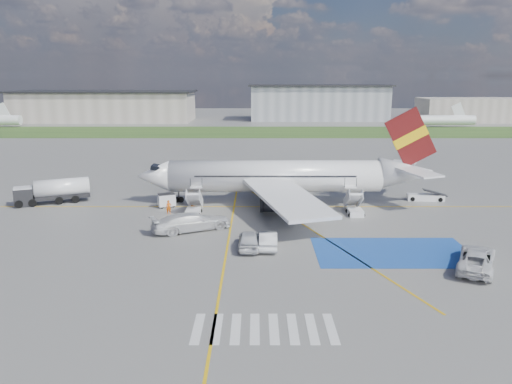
{
  "coord_description": "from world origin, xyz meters",
  "views": [
    {
      "loc": [
        -2.32,
        -46.58,
        15.52
      ],
      "look_at": [
        -2.33,
        4.88,
        3.5
      ],
      "focal_mm": 35.0,
      "sensor_mm": 36.0,
      "label": 1
    }
  ],
  "objects_px": {
    "fuel_tanker": "(53,193)",
    "car_silver_b": "(268,239)",
    "car_silver_a": "(249,239)",
    "belt_loader": "(426,197)",
    "van_white_b": "(192,219)",
    "van_white_a": "(477,255)",
    "gpu_cart": "(167,201)",
    "airliner": "(287,176)"
  },
  "relations": [
    {
      "from": "car_silver_a",
      "to": "van_white_a",
      "type": "height_order",
      "value": "van_white_a"
    },
    {
      "from": "car_silver_a",
      "to": "van_white_b",
      "type": "xyz_separation_m",
      "value": [
        -5.95,
        5.46,
        0.38
      ]
    },
    {
      "from": "airliner",
      "to": "belt_loader",
      "type": "bearing_deg",
      "value": 3.98
    },
    {
      "from": "van_white_b",
      "to": "van_white_a",
      "type": "bearing_deg",
      "value": -138.76
    },
    {
      "from": "car_silver_a",
      "to": "van_white_b",
      "type": "relative_size",
      "value": 0.79
    },
    {
      "from": "belt_loader",
      "to": "car_silver_b",
      "type": "xyz_separation_m",
      "value": [
        -20.56,
        -17.98,
        0.41
      ]
    },
    {
      "from": "gpu_cart",
      "to": "car_silver_a",
      "type": "distance_m",
      "value": 18.01
    },
    {
      "from": "van_white_b",
      "to": "fuel_tanker",
      "type": "bearing_deg",
      "value": 32.57
    },
    {
      "from": "fuel_tanker",
      "to": "car_silver_b",
      "type": "distance_m",
      "value": 31.23
    },
    {
      "from": "car_silver_a",
      "to": "van_white_a",
      "type": "bearing_deg",
      "value": 165.6
    },
    {
      "from": "gpu_cart",
      "to": "car_silver_b",
      "type": "xyz_separation_m",
      "value": [
        11.96,
        -14.64,
        0.02
      ]
    },
    {
      "from": "belt_loader",
      "to": "car_silver_a",
      "type": "xyz_separation_m",
      "value": [
        -22.33,
        -18.19,
        0.47
      ]
    },
    {
      "from": "airliner",
      "to": "fuel_tanker",
      "type": "bearing_deg",
      "value": -179.73
    },
    {
      "from": "airliner",
      "to": "car_silver_a",
      "type": "distance_m",
      "value": 17.71
    },
    {
      "from": "belt_loader",
      "to": "van_white_b",
      "type": "bearing_deg",
      "value": -149.22
    },
    {
      "from": "fuel_tanker",
      "to": "van_white_a",
      "type": "relative_size",
      "value": 1.54
    },
    {
      "from": "gpu_cart",
      "to": "van_white_b",
      "type": "bearing_deg",
      "value": -88.77
    },
    {
      "from": "fuel_tanker",
      "to": "van_white_a",
      "type": "distance_m",
      "value": 48.63
    },
    {
      "from": "van_white_a",
      "to": "airliner",
      "type": "bearing_deg",
      "value": -30.17
    },
    {
      "from": "gpu_cart",
      "to": "car_silver_b",
      "type": "distance_m",
      "value": 18.9
    },
    {
      "from": "belt_loader",
      "to": "car_silver_b",
      "type": "distance_m",
      "value": 27.32
    },
    {
      "from": "gpu_cart",
      "to": "van_white_a",
      "type": "height_order",
      "value": "van_white_a"
    },
    {
      "from": "gpu_cart",
      "to": "van_white_a",
      "type": "xyz_separation_m",
      "value": [
        29.06,
        -19.67,
        0.34
      ]
    },
    {
      "from": "car_silver_b",
      "to": "van_white_a",
      "type": "xyz_separation_m",
      "value": [
        17.1,
        -5.04,
        0.32
      ]
    },
    {
      "from": "car_silver_a",
      "to": "belt_loader",
      "type": "bearing_deg",
      "value": -140.86
    },
    {
      "from": "car_silver_b",
      "to": "van_white_b",
      "type": "height_order",
      "value": "van_white_b"
    },
    {
      "from": "fuel_tanker",
      "to": "car_silver_a",
      "type": "xyz_separation_m",
      "value": [
        24.69,
        -16.81,
        -0.42
      ]
    },
    {
      "from": "van_white_a",
      "to": "van_white_b",
      "type": "distance_m",
      "value": 26.86
    },
    {
      "from": "car_silver_b",
      "to": "van_white_b",
      "type": "relative_size",
      "value": 0.75
    },
    {
      "from": "airliner",
      "to": "car_silver_b",
      "type": "distance_m",
      "value": 17.16
    },
    {
      "from": "fuel_tanker",
      "to": "van_white_b",
      "type": "relative_size",
      "value": 1.43
    },
    {
      "from": "belt_loader",
      "to": "fuel_tanker",
      "type": "bearing_deg",
      "value": -171.77
    },
    {
      "from": "car_silver_b",
      "to": "fuel_tanker",
      "type": "bearing_deg",
      "value": -30.67
    },
    {
      "from": "belt_loader",
      "to": "van_white_a",
      "type": "bearing_deg",
      "value": -92.01
    },
    {
      "from": "fuel_tanker",
      "to": "car_silver_b",
      "type": "bearing_deg",
      "value": -55.14
    },
    {
      "from": "car_silver_a",
      "to": "van_white_b",
      "type": "height_order",
      "value": "van_white_b"
    },
    {
      "from": "car_silver_b",
      "to": "van_white_a",
      "type": "relative_size",
      "value": 0.81
    },
    {
      "from": "fuel_tanker",
      "to": "van_white_b",
      "type": "distance_m",
      "value": 21.91
    },
    {
      "from": "car_silver_a",
      "to": "gpu_cart",
      "type": "bearing_deg",
      "value": -55.55
    },
    {
      "from": "car_silver_a",
      "to": "van_white_a",
      "type": "distance_m",
      "value": 19.47
    },
    {
      "from": "fuel_tanker",
      "to": "car_silver_b",
      "type": "xyz_separation_m",
      "value": [
        26.45,
        -16.6,
        -0.48
      ]
    },
    {
      "from": "car_silver_b",
      "to": "van_white_a",
      "type": "distance_m",
      "value": 17.83
    }
  ]
}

